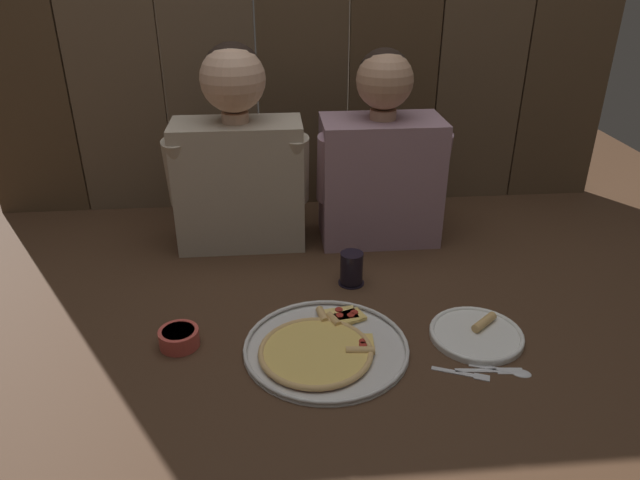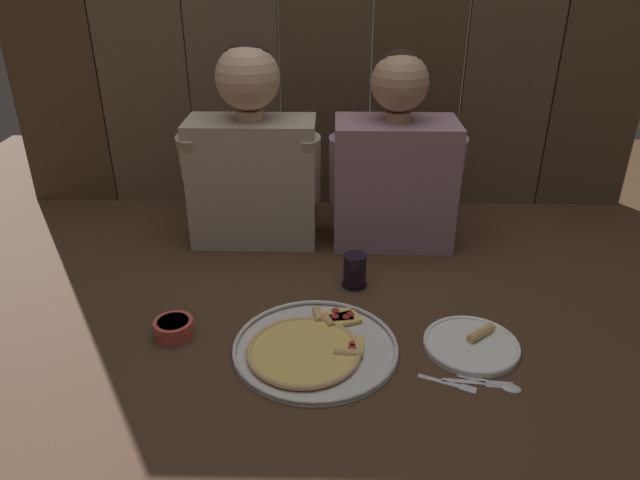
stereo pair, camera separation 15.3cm
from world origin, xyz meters
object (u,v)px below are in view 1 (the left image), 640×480
object	(u,v)px
drinking_glass	(352,269)
dinner_plate	(477,334)
pizza_tray	(323,348)
dipping_bowl	(179,337)
diner_left	(238,156)
diner_right	(381,160)

from	to	relation	value
drinking_glass	dinner_plate	bearing A→B (deg)	-46.08
pizza_tray	dipping_bowl	bearing A→B (deg)	171.04
diner_left	diner_right	distance (m)	0.44
pizza_tray	drinking_glass	bearing A→B (deg)	70.28
drinking_glass	diner_left	world-z (taller)	diner_left
pizza_tray	diner_right	distance (m)	0.69
dipping_bowl	diner_right	bearing A→B (deg)	43.00
drinking_glass	dipping_bowl	bearing A→B (deg)	-150.94
diner_left	diner_right	world-z (taller)	diner_left
diner_right	dinner_plate	bearing A→B (deg)	-75.71
diner_left	diner_right	bearing A→B (deg)	-0.08
dinner_plate	diner_left	size ratio (longest dim) A/B	0.37
drinking_glass	diner_left	bearing A→B (deg)	137.33
diner_left	dinner_plate	bearing A→B (deg)	-44.30
dinner_plate	dipping_bowl	xyz separation A→B (m)	(-0.73, 0.03, 0.01)
pizza_tray	diner_left	distance (m)	0.69
drinking_glass	diner_right	bearing A→B (deg)	66.27
drinking_glass	dipping_bowl	size ratio (longest dim) A/B	1.00
drinking_glass	diner_left	xyz separation A→B (m)	(-0.32, 0.29, 0.25)
dinner_plate	drinking_glass	world-z (taller)	drinking_glass
dinner_plate	diner_left	distance (m)	0.87
dinner_plate	drinking_glass	size ratio (longest dim) A/B	2.37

